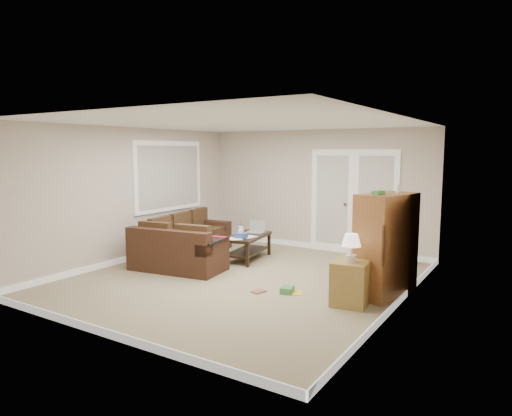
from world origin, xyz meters
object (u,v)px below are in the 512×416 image
Objects in this scene: tv_armoire at (385,245)px; coffee_table at (247,246)px; side_cabinet at (350,280)px; sectional_sofa at (185,246)px.

coffee_table is at bearing -179.95° from tv_armoire.
side_cabinet is at bearing -97.37° from tv_armoire.
sectional_sofa is 3.57m from side_cabinet.
tv_armoire reaches higher than side_cabinet.
sectional_sofa is 3.80m from tv_armoire.
sectional_sofa is 1.19m from coffee_table.
tv_armoire reaches higher than sectional_sofa.
coffee_table reaches higher than sectional_sofa.
sectional_sofa is at bearing -164.96° from tv_armoire.
tv_armoire is 0.80m from side_cabinet.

